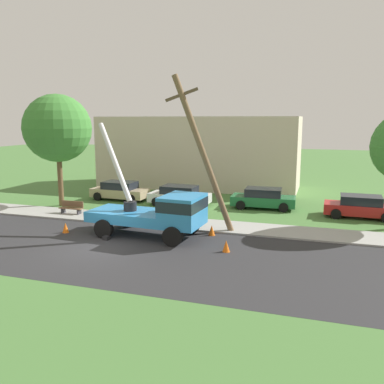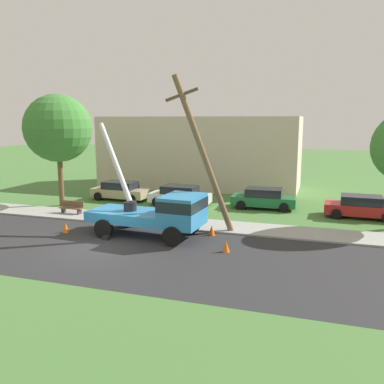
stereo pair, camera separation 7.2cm
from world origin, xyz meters
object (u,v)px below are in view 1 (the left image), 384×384
leaning_utility_pole (203,153)px  traffic_cone_curbside (212,230)px  park_bench (72,208)px  parked_sedan_red (361,207)px  traffic_cone_behind (66,228)px  roadside_tree_far (57,128)px  traffic_cone_ahead (226,246)px  parked_sedan_tan (120,191)px  parked_sedan_white (179,195)px  utility_truck (160,211)px  parked_sedan_green (263,198)px

leaning_utility_pole → traffic_cone_curbside: size_ratio=15.28×
leaning_utility_pole → park_bench: leaning_utility_pole is taller
parked_sedan_red → park_bench: (-17.93, -4.93, -0.25)m
traffic_cone_behind → parked_sedan_red: bearing=28.9°
traffic_cone_behind → roadside_tree_far: 9.15m
traffic_cone_ahead → traffic_cone_behind: size_ratio=1.00×
parked_sedan_tan → parked_sedan_white: (5.08, -0.51, 0.00)m
leaning_utility_pole → parked_sedan_tan: 11.72m
traffic_cone_ahead → parked_sedan_tan: (-10.73, 9.86, 0.43)m
parked_sedan_red → roadside_tree_far: size_ratio=0.56×
utility_truck → parked_sedan_white: size_ratio=1.52×
traffic_cone_behind → traffic_cone_curbside: bearing=13.9°
traffic_cone_ahead → parked_sedan_red: (6.57, 9.25, 0.43)m
traffic_cone_ahead → parked_sedan_green: 10.14m
traffic_cone_curbside → roadside_tree_far: (-12.33, 4.07, 5.25)m
roadside_tree_far → park_bench: bearing=-43.5°
parked_sedan_green → parked_sedan_white: bearing=-172.5°
parked_sedan_tan → parked_sedan_white: 5.11m
parked_sedan_tan → roadside_tree_far: roadside_tree_far is taller
parked_sedan_green → roadside_tree_far: 15.24m
parked_sedan_red → parked_sedan_tan: bearing=178.0°
parked_sedan_white → traffic_cone_behind: bearing=-112.0°
traffic_cone_ahead → roadside_tree_far: size_ratio=0.07×
parked_sedan_tan → traffic_cone_behind: bearing=-80.7°
traffic_cone_curbside → parked_sedan_green: 7.85m
utility_truck → roadside_tree_far: roadside_tree_far is taller
leaning_utility_pole → roadside_tree_far: bearing=162.8°
traffic_cone_ahead → park_bench: bearing=159.2°
traffic_cone_curbside → parked_sedan_white: (-4.28, 6.87, 0.43)m
parked_sedan_green → parked_sedan_red: (6.26, -0.88, 0.00)m
traffic_cone_curbside → parked_sedan_red: bearing=40.5°
roadside_tree_far → traffic_cone_curbside: bearing=-18.3°
traffic_cone_ahead → park_bench: size_ratio=0.35×
utility_truck → parked_sedan_tan: bearing=128.7°
parked_sedan_red → traffic_cone_curbside: bearing=-139.5°
traffic_cone_ahead → parked_sedan_white: bearing=121.1°
traffic_cone_behind → parked_sedan_green: bearing=45.2°
parked_sedan_red → roadside_tree_far: 21.01m
traffic_cone_curbside → parked_sedan_green: bearing=77.6°
roadside_tree_far → utility_truck: bearing=-28.0°
traffic_cone_ahead → roadside_tree_far: 16.06m
traffic_cone_behind → roadside_tree_far: roadside_tree_far is taller
traffic_cone_behind → parked_sedan_tan: parked_sedan_tan is taller
utility_truck → traffic_cone_curbside: utility_truck is taller
traffic_cone_ahead → roadside_tree_far: roadside_tree_far is taller
traffic_cone_ahead → traffic_cone_behind: 9.21m
traffic_cone_behind → parked_sedan_red: (15.77, 8.71, 0.43)m
leaning_utility_pole → parked_sedan_red: leaning_utility_pole is taller
utility_truck → parked_sedan_red: bearing=37.2°
traffic_cone_behind → traffic_cone_curbside: (7.83, 1.93, 0.00)m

